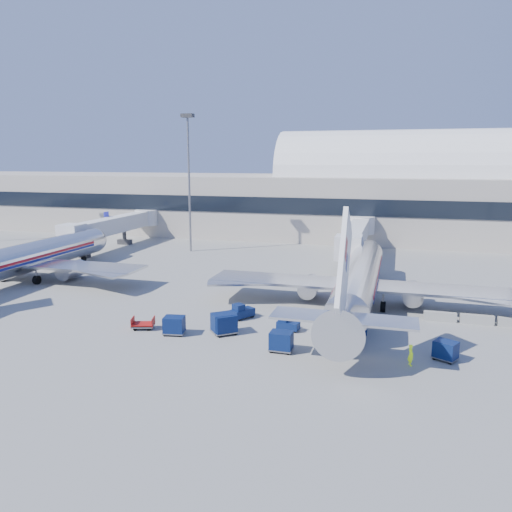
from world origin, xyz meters
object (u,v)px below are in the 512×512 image
(airliner_mid, at_px, (23,259))
(cart_train_a, at_px, (223,323))
(barrier_mid, at_px, (477,319))
(cart_solo_far, at_px, (446,350))
(jetbridge_mid, at_px, (117,225))
(tug_left, at_px, (242,312))
(airliner_main, at_px, (359,280))
(cart_open_red, at_px, (143,325))
(cart_train_b, at_px, (225,324))
(mast_west, at_px, (189,163))
(ramp_worker, at_px, (411,355))
(barrier_near, at_px, (440,317))
(tug_right, at_px, (352,328))
(tug_lead, at_px, (287,324))
(cart_train_c, at_px, (174,325))
(jetbridge_near, at_px, (357,234))
(cart_solo_near, at_px, (281,341))

(airliner_mid, bearing_deg, cart_train_a, -20.28)
(barrier_mid, relative_size, cart_solo_far, 1.39)
(jetbridge_mid, height_order, cart_solo_far, jetbridge_mid)
(barrier_mid, xyz_separation_m, tug_left, (-21.96, -4.45, 0.24))
(airliner_main, xyz_separation_m, cart_open_red, (-18.42, -12.41, -2.54))
(airliner_main, bearing_deg, cart_train_b, -132.69)
(mast_west, height_order, ramp_worker, mast_west)
(mast_west, relative_size, barrier_near, 7.53)
(airliner_mid, relative_size, tug_right, 14.66)
(airliner_main, xyz_separation_m, tug_left, (-10.66, -6.95, -2.24))
(tug_lead, relative_size, cart_open_red, 0.92)
(cart_train_a, bearing_deg, barrier_mid, -17.35)
(airliner_main, bearing_deg, barrier_near, -17.39)
(mast_west, relative_size, cart_train_a, 8.68)
(cart_train_a, bearing_deg, cart_train_c, 161.27)
(tug_right, distance_m, ramp_worker, 7.35)
(barrier_near, relative_size, tug_right, 1.18)
(tug_right, height_order, cart_train_c, cart_train_c)
(jetbridge_near, xyz_separation_m, cart_train_c, (-12.65, -39.30, -3.05))
(airliner_main, bearing_deg, jetbridge_mid, 149.36)
(tug_right, distance_m, cart_open_red, 18.95)
(cart_train_a, xyz_separation_m, cart_open_red, (-7.46, -0.94, -0.59))
(cart_open_red, bearing_deg, barrier_near, 4.25)
(tug_lead, bearing_deg, cart_open_red, -156.95)
(airliner_mid, bearing_deg, airliner_main, 0.00)
(tug_lead, xyz_separation_m, cart_train_a, (-5.36, -2.34, 0.38))
(barrier_mid, relative_size, tug_left, 1.16)
(jetbridge_near, xyz_separation_m, cart_train_b, (-8.35, -37.96, -2.97))
(airliner_mid, height_order, mast_west, mast_west)
(mast_west, relative_size, tug_lead, 10.57)
(cart_solo_near, distance_m, cart_open_red, 13.58)
(cart_solo_far, bearing_deg, mast_west, 163.21)
(mast_west, xyz_separation_m, barrier_mid, (41.30, -28.00, -14.34))
(airliner_main, relative_size, cart_open_red, 16.11)
(cart_train_b, bearing_deg, ramp_worker, -49.26)
(ramp_worker, bearing_deg, jetbridge_near, -11.43)
(cart_train_b, bearing_deg, cart_train_c, 157.57)
(tug_right, xyz_separation_m, ramp_worker, (4.88, -5.49, 0.15))
(tug_right, bearing_deg, cart_solo_near, -96.70)
(ramp_worker, bearing_deg, tug_right, 19.82)
(cart_train_b, bearing_deg, airliner_mid, 119.77)
(tug_lead, distance_m, cart_open_red, 13.24)
(tug_lead, bearing_deg, cart_solo_near, -74.43)
(jetbridge_mid, height_order, cart_train_a, jetbridge_mid)
(cart_train_c, bearing_deg, mast_west, 102.01)
(mast_west, relative_size, cart_solo_far, 10.46)
(airliner_main, bearing_deg, mast_west, 139.64)
(jetbridge_near, height_order, tug_left, jetbridge_near)
(mast_west, xyz_separation_m, cart_train_b, (19.25, -37.15, -13.83))
(cart_train_a, bearing_deg, tug_right, -25.85)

